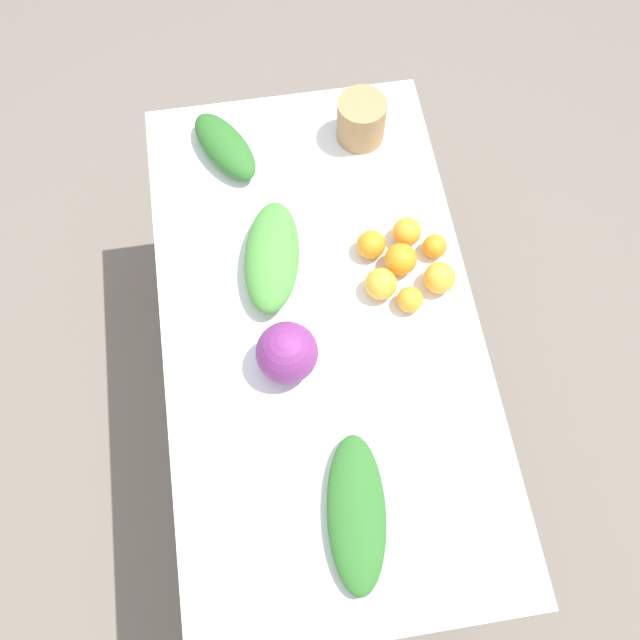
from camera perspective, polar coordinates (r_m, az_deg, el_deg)
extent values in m
plane|color=#70665B|center=(2.48, 0.00, -7.05)|extent=(8.00, 8.00, 0.00)
cube|color=silver|center=(1.82, 0.00, -0.45)|extent=(1.49, 0.80, 0.03)
cylinder|color=olive|center=(2.48, -10.46, 9.48)|extent=(0.06, 0.06, 0.69)
cylinder|color=olive|center=(2.04, -7.07, -24.04)|extent=(0.06, 0.06, 0.69)
cylinder|color=olive|center=(2.51, 5.34, 11.61)|extent=(0.06, 0.06, 0.69)
cylinder|color=olive|center=(2.08, 13.21, -20.69)|extent=(0.06, 0.06, 0.69)
sphere|color=#7A2D75|center=(1.69, -2.66, -2.62)|extent=(0.15, 0.15, 0.15)
cylinder|color=#A87F51|center=(2.07, 3.32, 15.68)|extent=(0.14, 0.14, 0.13)
ellipsoid|color=#2D6B28|center=(1.64, 2.94, -15.13)|extent=(0.37, 0.18, 0.06)
ellipsoid|color=#4C933D|center=(1.84, -3.86, 5.09)|extent=(0.35, 0.20, 0.09)
ellipsoid|color=#2D6B28|center=(2.06, -7.62, 13.62)|extent=(0.28, 0.22, 0.08)
sphere|color=orange|center=(1.85, 6.48, 4.85)|extent=(0.08, 0.08, 0.08)
sphere|color=orange|center=(1.81, 7.21, 1.63)|extent=(0.07, 0.07, 0.07)
sphere|color=#F9A833|center=(1.81, 4.89, 2.88)|extent=(0.08, 0.08, 0.08)
sphere|color=orange|center=(1.89, 9.15, 5.84)|extent=(0.06, 0.06, 0.06)
sphere|color=orange|center=(1.90, 6.96, 7.03)|extent=(0.08, 0.08, 0.08)
sphere|color=#F9A833|center=(1.84, 9.53, 3.35)|extent=(0.08, 0.08, 0.08)
sphere|color=orange|center=(1.87, 4.11, 6.04)|extent=(0.08, 0.08, 0.08)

